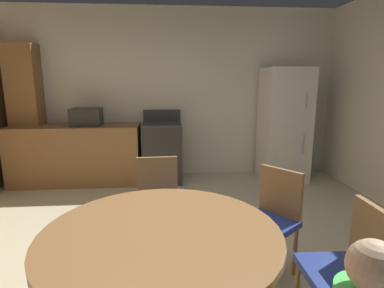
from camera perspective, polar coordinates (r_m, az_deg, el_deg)
name	(u,v)px	position (r m, az deg, el deg)	size (l,w,h in m)	color
ground_plane	(183,277)	(2.71, -1.69, -23.60)	(14.00, 14.00, 0.00)	beige
wall_back	(174,94)	(5.09, -3.46, 9.34)	(5.54, 0.12, 2.70)	silver
kitchen_counter	(77,154)	(5.02, -20.72, -1.85)	(1.93, 0.60, 0.90)	olive
pantry_column	(28,115)	(5.34, -28.37, 4.83)	(0.44, 0.36, 2.10)	olive
oven_range	(162,152)	(4.82, -5.55, -1.46)	(0.60, 0.60, 1.10)	#2D2B28
refrigerator	(284,125)	(5.03, 16.78, 3.44)	(0.68, 0.68, 1.76)	silver
microwave	(86,117)	(4.87, -19.12, 4.82)	(0.44, 0.32, 0.26)	#2D2B28
dining_table	(162,255)	(1.83, -5.71, -19.95)	(1.33, 1.33, 0.76)	olive
chair_northeast	(272,215)	(2.62, 14.67, -12.76)	(0.56, 0.56, 0.87)	olive
chair_north	(158,199)	(2.87, -6.38, -10.13)	(0.42, 0.42, 0.87)	olive
chair_east	(351,266)	(2.15, 27.53, -19.55)	(0.41, 0.41, 0.87)	olive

